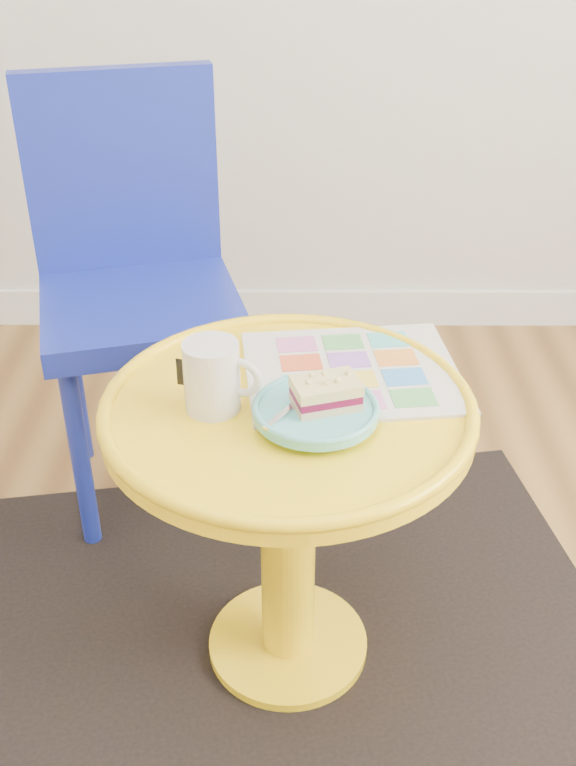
{
  "coord_description": "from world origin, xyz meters",
  "views": [
    {
      "loc": [
        0.3,
        -0.52,
        1.32
      ],
      "look_at": [
        0.3,
        0.63,
        0.61
      ],
      "focal_mm": 40.0,
      "sensor_mm": 36.0,
      "label": 1
    }
  ],
  "objects_px": {
    "newspaper": "(352,372)",
    "mug": "(213,375)",
    "side_table": "(288,483)",
    "chair": "(135,269)",
    "plate": "(316,411)"
  },
  "relations": [
    {
      "from": "side_table",
      "to": "mug",
      "type": "bearing_deg",
      "value": -174.52
    },
    {
      "from": "mug",
      "to": "plate",
      "type": "relative_size",
      "value": 0.64
    },
    {
      "from": "side_table",
      "to": "chair",
      "type": "relative_size",
      "value": 0.63
    },
    {
      "from": "chair",
      "to": "plate",
      "type": "xyz_separation_m",
      "value": [
        0.38,
        -0.64,
        0.05
      ]
    },
    {
      "from": "mug",
      "to": "side_table",
      "type": "bearing_deg",
      "value": 20.94
    },
    {
      "from": "mug",
      "to": "plate",
      "type": "height_order",
      "value": "mug"
    },
    {
      "from": "chair",
      "to": "mug",
      "type": "bearing_deg",
      "value": -83.83
    },
    {
      "from": "side_table",
      "to": "mug",
      "type": "xyz_separation_m",
      "value": [
        -0.12,
        -0.01,
        0.22
      ]
    },
    {
      "from": "side_table",
      "to": "newspaper",
      "type": "xyz_separation_m",
      "value": [
        0.11,
        0.1,
        0.16
      ]
    },
    {
      "from": "newspaper",
      "to": "mug",
      "type": "height_order",
      "value": "mug"
    },
    {
      "from": "chair",
      "to": "newspaper",
      "type": "distance_m",
      "value": 0.66
    },
    {
      "from": "side_table",
      "to": "mug",
      "type": "height_order",
      "value": "mug"
    },
    {
      "from": "plate",
      "to": "mug",
      "type": "bearing_deg",
      "value": 166.21
    },
    {
      "from": "side_table",
      "to": "chair",
      "type": "xyz_separation_m",
      "value": [
        -0.34,
        0.58,
        0.14
      ]
    },
    {
      "from": "side_table",
      "to": "newspaper",
      "type": "relative_size",
      "value": 1.68
    }
  ]
}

